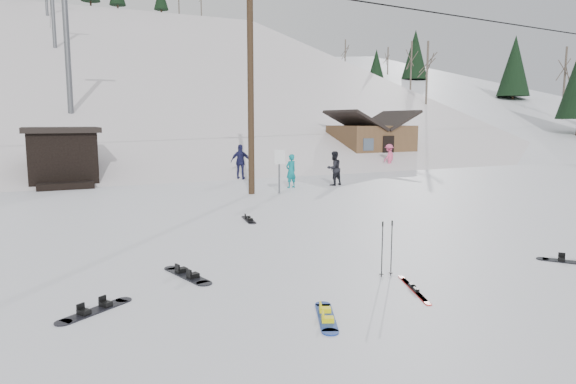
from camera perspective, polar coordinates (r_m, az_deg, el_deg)
name	(u,v)px	position (r m, az deg, el deg)	size (l,w,h in m)	color
ground	(459,313)	(8.95, 18.45, -12.61)	(200.00, 200.00, 0.00)	white
ski_slope	(104,252)	(63.06, -19.76, -6.31)	(60.00, 75.00, 45.00)	silver
ridge_right	(398,223)	(72.51, 12.12, -3.37)	(34.00, 85.00, 36.00)	white
treeline_right	(429,146)	(63.77, 15.41, 4.95)	(20.00, 60.00, 10.00)	black
treeline_crest	(79,139)	(92.18, -22.22, 5.50)	(50.00, 6.00, 10.00)	black
utility_pole	(251,81)	(21.52, -4.18, 12.23)	(2.00, 0.26, 9.00)	#3A2819
trail_sign	(279,163)	(21.58, -0.95, 3.19)	(0.50, 0.09, 1.85)	#595B60
lift_hut	(62,156)	(26.95, -23.81, 3.66)	(3.40, 4.10, 2.75)	black
lift_tower_near	(67,43)	(36.30, -23.35, 14.92)	(2.20, 0.36, 8.00)	#595B60
lift_tower_mid	(52,1)	(57.09, -24.72, 18.69)	(2.20, 0.36, 8.00)	#595B60
cabin	(371,143)	(36.57, 9.19, 5.39)	(5.39, 4.40, 3.77)	brown
hero_snowboard	(326,317)	(8.32, 4.28, -13.64)	(0.72, 1.29, 0.10)	#18389C
hero_skis	(414,289)	(9.83, 13.79, -10.41)	(0.66, 1.53, 0.08)	red
ski_poles	(387,248)	(10.40, 10.92, -6.14)	(0.31, 0.08, 1.12)	black
board_scatter_a	(95,310)	(9.12, -20.65, -12.16)	(1.25, 0.89, 0.10)	black
board_scatter_b	(187,275)	(10.55, -11.15, -9.00)	(0.63, 1.58, 0.11)	black
board_scatter_d	(572,262)	(12.88, 29.03, -6.78)	(0.94, 1.20, 0.10)	black
board_scatter_f	(249,219)	(16.01, -4.39, -3.06)	(0.43, 1.31, 0.09)	black
skier_teal	(291,171)	(23.48, 0.34, 2.35)	(0.56, 0.37, 1.54)	#0C777E
skier_dark	(334,168)	(24.44, 5.13, 2.63)	(0.79, 0.62, 1.63)	black
skier_pink	(389,157)	(32.98, 11.15, 3.87)	(1.02, 0.59, 1.58)	#E95281
skier_navy	(241,162)	(26.94, -5.27, 3.35)	(1.07, 0.45, 1.83)	#1D1D49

